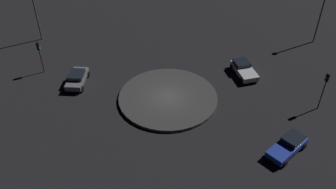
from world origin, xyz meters
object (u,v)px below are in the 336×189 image
object	(u,v)px
car_grey	(77,78)
streetlamp_southwest	(34,4)
streetlamp_northwest	(324,3)
car_blue	(288,145)
car_silver	(244,69)
traffic_light_south	(39,51)
traffic_light_north	(325,84)

from	to	relation	value
car_grey	streetlamp_southwest	xyz separation A→B (m)	(-8.90, -7.84, 4.28)
car_grey	streetlamp_northwest	bearing A→B (deg)	-68.72
car_blue	streetlamp_southwest	size ratio (longest dim) A/B	0.53
car_silver	traffic_light_south	bearing A→B (deg)	-106.17
car_blue	streetlamp_southwest	bearing A→B (deg)	-78.60
car_grey	car_blue	world-z (taller)	car_blue
traffic_light_south	car_silver	bearing A→B (deg)	18.18
car_blue	traffic_light_south	xyz separation A→B (m)	(-9.13, -26.40, 2.08)
car_blue	traffic_light_north	bearing A→B (deg)	-170.29
traffic_light_south	streetlamp_southwest	bearing A→B (deg)	126.27
car_blue	car_silver	world-z (taller)	car_blue
car_silver	streetlamp_southwest	size ratio (longest dim) A/B	0.54
streetlamp_northwest	car_grey	bearing A→B (deg)	-65.13
car_grey	streetlamp_southwest	world-z (taller)	streetlamp_southwest
traffic_light_north	streetlamp_southwest	bearing A→B (deg)	-18.12
car_silver	car_grey	bearing A→B (deg)	-99.53
car_grey	streetlamp_northwest	distance (m)	30.79
car_blue	car_silver	bearing A→B (deg)	-122.88
car_grey	traffic_light_south	xyz separation A→B (m)	(-1.68, -4.57, 2.06)
traffic_light_north	car_blue	bearing A→B (deg)	57.81
car_grey	car_blue	distance (m)	23.07
car_blue	streetlamp_northwest	xyz separation A→B (m)	(-20.25, 5.78, 4.70)
car_silver	traffic_light_north	size ratio (longest dim) A/B	1.01
traffic_light_north	streetlamp_northwest	distance (m)	14.14
car_grey	car_silver	world-z (taller)	car_grey
traffic_light_north	car_silver	bearing A→B (deg)	-37.03
car_silver	traffic_light_south	size ratio (longest dim) A/B	1.12
streetlamp_southwest	streetlamp_northwest	xyz separation A→B (m)	(-3.90, 35.46, 0.39)
car_silver	traffic_light_north	xyz separation A→B (m)	(5.21, 7.34, 2.39)
car_silver	traffic_light_north	world-z (taller)	traffic_light_north
traffic_light_north	streetlamp_southwest	size ratio (longest dim) A/B	0.53
car_blue	traffic_light_north	distance (m)	7.85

